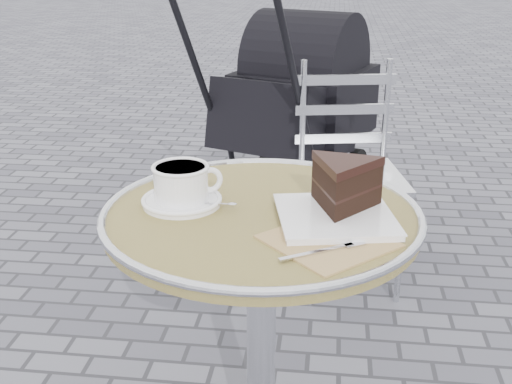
# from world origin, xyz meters

# --- Properties ---
(cafe_table) EXTENTS (0.72, 0.72, 0.74)m
(cafe_table) POSITION_xyz_m (0.00, 0.00, 0.57)
(cafe_table) COLOR silver
(cafe_table) RESTS_ON ground
(cappuccino_set) EXTENTS (0.21, 0.18, 0.09)m
(cappuccino_set) POSITION_xyz_m (-0.18, 0.02, 0.77)
(cappuccino_set) COLOR white
(cappuccino_set) RESTS_ON cafe_table
(cake_plate_set) EXTENTS (0.31, 0.41, 0.13)m
(cake_plate_set) POSITION_xyz_m (0.17, -0.01, 0.79)
(cake_plate_set) COLOR tan
(cake_plate_set) RESTS_ON cafe_table
(bistro_chair) EXTENTS (0.46, 0.46, 0.87)m
(bistro_chair) POSITION_xyz_m (0.21, 1.11, 0.54)
(bistro_chair) COLOR silver
(bistro_chair) RESTS_ON ground
(baby_stroller) EXTENTS (0.84, 1.20, 1.14)m
(baby_stroller) POSITION_xyz_m (-0.03, 1.66, 0.51)
(baby_stroller) COLOR black
(baby_stroller) RESTS_ON ground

